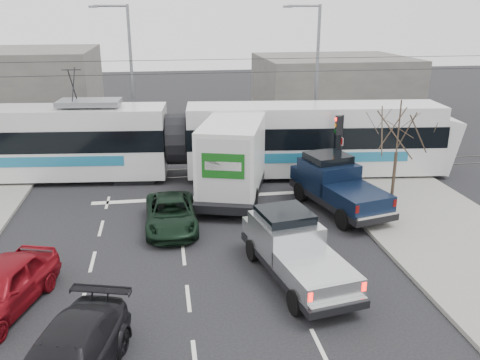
{
  "coord_description": "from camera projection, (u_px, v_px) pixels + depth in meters",
  "views": [
    {
      "loc": [
        -2.23,
        -17.17,
        8.73
      ],
      "look_at": [
        0.92,
        3.09,
        1.8
      ],
      "focal_mm": 38.0,
      "sensor_mm": 36.0,
      "label": 1
    }
  ],
  "objects": [
    {
      "name": "catenary",
      "position": [
        203.0,
        104.0,
        27.31
      ],
      "size": [
        60.0,
        0.2,
        7.0
      ],
      "color": "black",
      "rests_on": "ground"
    },
    {
      "name": "rails",
      "position": [
        205.0,
        172.0,
        28.55
      ],
      "size": [
        60.0,
        1.6,
        0.03
      ],
      "primitive_type": "cube",
      "color": "#33302D",
      "rests_on": "ground"
    },
    {
      "name": "silver_pickup",
      "position": [
        293.0,
        247.0,
        17.23
      ],
      "size": [
        2.98,
        6.04,
        2.1
      ],
      "rotation": [
        0.0,
        0.0,
        0.18
      ],
      "color": "black",
      "rests_on": "ground"
    },
    {
      "name": "navy_pickup",
      "position": [
        336.0,
        184.0,
        23.05
      ],
      "size": [
        3.37,
        6.02,
        2.4
      ],
      "rotation": [
        0.0,
        0.0,
        0.24
      ],
      "color": "black",
      "rests_on": "ground"
    },
    {
      "name": "tram",
      "position": [
        176.0,
        140.0,
        27.12
      ],
      "size": [
        28.57,
        5.67,
        5.8
      ],
      "rotation": [
        0.0,
        0.0,
        -0.1
      ],
      "color": "silver",
      "rests_on": "ground"
    },
    {
      "name": "ground",
      "position": [
        229.0,
        252.0,
        19.19
      ],
      "size": [
        120.0,
        120.0,
        0.0
      ],
      "primitive_type": "plane",
      "color": "black",
      "rests_on": "ground"
    },
    {
      "name": "traffic_signal",
      "position": [
        339.0,
        135.0,
        25.34
      ],
      "size": [
        0.44,
        0.44,
        3.6
      ],
      "color": "black",
      "rests_on": "ground"
    },
    {
      "name": "street_lamp_far",
      "position": [
        128.0,
        69.0,
        31.92
      ],
      "size": [
        2.38,
        0.25,
        9.0
      ],
      "color": "slate",
      "rests_on": "ground"
    },
    {
      "name": "red_car",
      "position": [
        1.0,
        288.0,
        15.26
      ],
      "size": [
        3.12,
        4.88,
        1.55
      ],
      "primitive_type": "imported",
      "rotation": [
        0.0,
        0.0,
        -0.31
      ],
      "color": "maroon",
      "rests_on": "ground"
    },
    {
      "name": "sidewalk_right",
      "position": [
        449.0,
        235.0,
        20.48
      ],
      "size": [
        6.0,
        60.0,
        0.15
      ],
      "primitive_type": "cube",
      "color": "gray",
      "rests_on": "ground"
    },
    {
      "name": "green_car",
      "position": [
        171.0,
        214.0,
        21.15
      ],
      "size": [
        2.12,
        4.52,
        1.25
      ],
      "primitive_type": "imported",
      "rotation": [
        0.0,
        0.0,
        0.01
      ],
      "color": "black",
      "rests_on": "ground"
    },
    {
      "name": "box_truck",
      "position": [
        235.0,
        158.0,
        24.57
      ],
      "size": [
        4.69,
        8.03,
        3.8
      ],
      "rotation": [
        0.0,
        0.0,
        -0.29
      ],
      "color": "black",
      "rests_on": "ground"
    },
    {
      "name": "building_right",
      "position": [
        332.0,
        87.0,
        42.61
      ],
      "size": [
        12.0,
        10.0,
        5.0
      ],
      "primitive_type": "cube",
      "color": "slate",
      "rests_on": "ground"
    },
    {
      "name": "bare_tree",
      "position": [
        398.0,
        132.0,
        21.42
      ],
      "size": [
        2.4,
        2.4,
        5.0
      ],
      "color": "#47382B",
      "rests_on": "ground"
    },
    {
      "name": "street_lamp_near",
      "position": [
        314.0,
        70.0,
        31.73
      ],
      "size": [
        2.38,
        0.25,
        9.0
      ],
      "color": "slate",
      "rests_on": "ground"
    }
  ]
}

